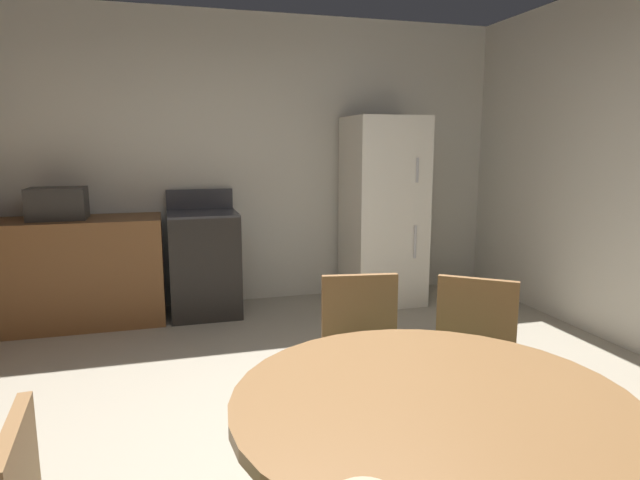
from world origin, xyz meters
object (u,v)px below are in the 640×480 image
object	(u,v)px
microwave	(58,204)
oven_range	(204,263)
chair_northeast	(472,360)
refrigerator	(383,211)
chair_north	(364,354)
dining_table	(431,445)

from	to	relation	value
microwave	oven_range	bearing A→B (deg)	0.18
oven_range	chair_northeast	size ratio (longest dim) A/B	1.26
refrigerator	chair_north	xyz separation A→B (m)	(-1.10, -2.43, -0.38)
dining_table	chair_northeast	distance (m)	1.00
microwave	chair_northeast	world-z (taller)	microwave
refrigerator	dining_table	world-z (taller)	refrigerator
oven_range	refrigerator	size ratio (longest dim) A/B	0.62
dining_table	chair_north	distance (m)	1.00
oven_range	chair_northeast	bearing A→B (deg)	-68.66
chair_northeast	chair_north	distance (m)	0.51
chair_north	oven_range	bearing A→B (deg)	-158.05
oven_range	microwave	distance (m)	1.28
chair_northeast	chair_north	xyz separation A→B (m)	(-0.47, 0.20, 0.00)
microwave	chair_northeast	xyz separation A→B (m)	(2.20, -2.69, -0.53)
dining_table	chair_northeast	xyz separation A→B (m)	(0.62, 0.78, -0.10)
dining_table	chair_north	xyz separation A→B (m)	(0.15, 0.98, -0.10)
refrigerator	chair_northeast	bearing A→B (deg)	-103.52
microwave	chair_northeast	bearing A→B (deg)	-50.66
chair_north	chair_northeast	bearing A→B (deg)	75.11
oven_range	refrigerator	bearing A→B (deg)	-1.83
chair_north	refrigerator	bearing A→B (deg)	164.38
dining_table	chair_north	world-z (taller)	chair_north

